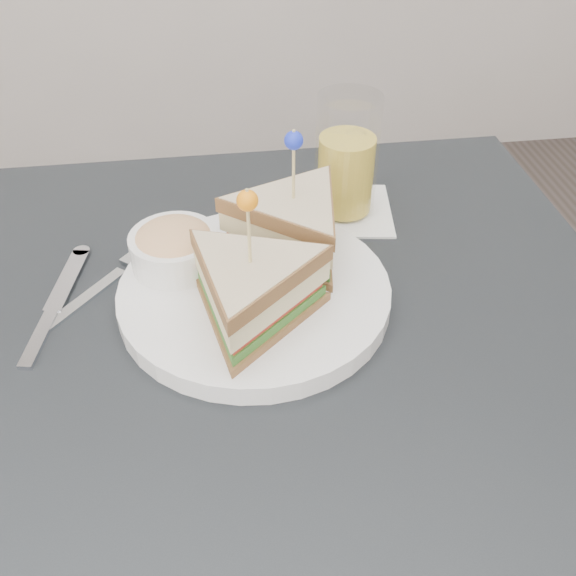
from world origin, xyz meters
The scene contains 5 objects.
table centered at (0.00, 0.00, 0.67)m, with size 0.80×0.80×0.75m.
plate_meal centered at (-0.01, 0.06, 0.80)m, with size 0.35×0.36×0.18m.
cutlery_fork centered at (-0.18, 0.11, 0.75)m, with size 0.14×0.16×0.01m.
cutlery_knife centered at (-0.24, 0.07, 0.75)m, with size 0.05×0.20×0.01m.
drink_set centered at (0.11, 0.22, 0.82)m, with size 0.14×0.14×0.16m.
Camera 1 is at (-0.06, -0.49, 1.22)m, focal length 40.00 mm.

